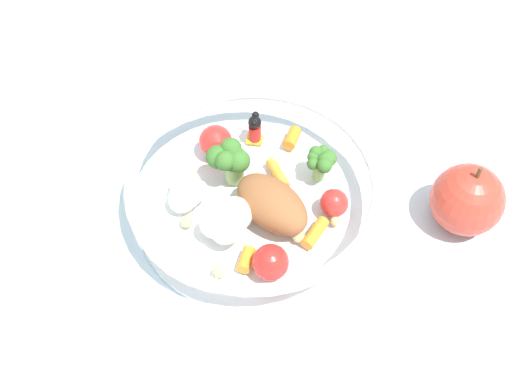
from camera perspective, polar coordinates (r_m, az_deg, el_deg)
The scene contains 3 objects.
ground_plane at distance 0.62m, azimuth 0.42°, elevation -2.41°, with size 2.40×2.40×0.00m, color silver.
food_container at distance 0.61m, azimuth -0.27°, elevation -0.11°, with size 0.24×0.24×0.06m.
loose_apple at distance 0.63m, azimuth 17.92°, elevation -0.65°, with size 0.07×0.07×0.08m.
Camera 1 is at (-0.30, 0.18, 0.51)m, focal length 45.94 mm.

